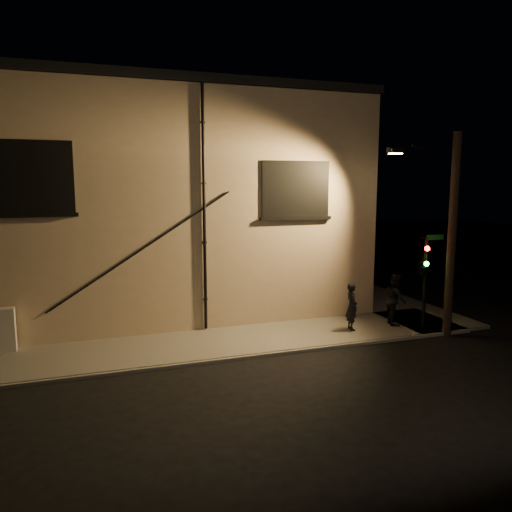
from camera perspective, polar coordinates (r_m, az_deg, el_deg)
name	(u,v)px	position (r m, az deg, el deg)	size (l,w,h in m)	color
ground	(285,354)	(15.70, 3.36, -11.07)	(90.00, 90.00, 0.00)	black
sidewalk	(271,313)	(20.01, 1.76, -6.57)	(21.00, 16.00, 0.12)	#605B56
building	(146,201)	(22.82, -12.45, 6.15)	(16.20, 12.23, 8.80)	tan
pedestrian_a	(352,307)	(17.77, 10.89, -5.69)	(0.60, 0.40, 1.66)	black
pedestrian_b	(395,299)	(18.80, 15.62, -4.76)	(0.90, 0.70, 1.86)	black
traffic_signal	(423,267)	(18.21, 18.52, -1.17)	(1.35, 1.95, 3.30)	black
streetlamp_pole	(448,229)	(17.99, 21.12, 2.88)	(2.02, 1.38, 6.88)	black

